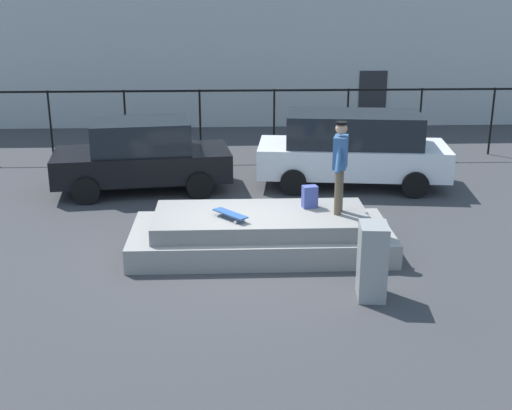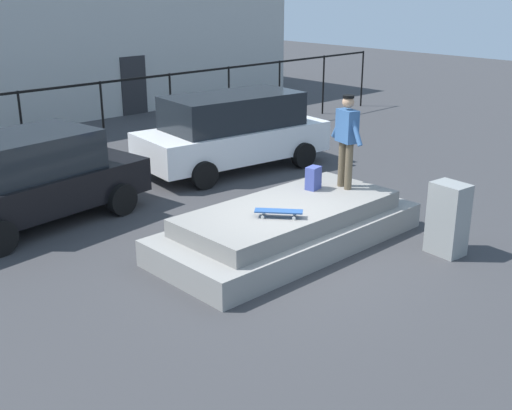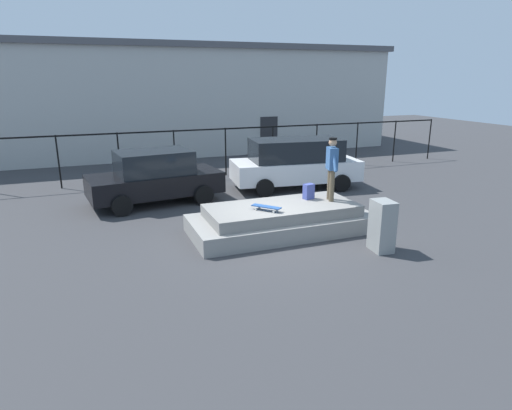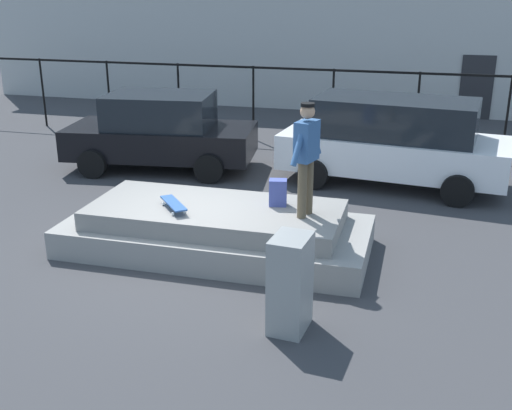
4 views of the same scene
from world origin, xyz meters
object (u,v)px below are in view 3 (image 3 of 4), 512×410
at_px(skateboarder, 332,165).
at_px(skateboard, 266,207).
at_px(backpack, 309,191).
at_px(car_black_sedan_near, 155,177).
at_px(car_white_hatchback_mid, 296,162).
at_px(utility_box, 382,226).

bearing_deg(skateboarder, skateboard, -171.97).
bearing_deg(backpack, car_black_sedan_near, 122.92).
distance_m(car_white_hatchback_mid, utility_box, 6.54).
bearing_deg(car_white_hatchback_mid, skateboarder, -103.71).
bearing_deg(car_white_hatchback_mid, car_black_sedan_near, -177.95).
xyz_separation_m(car_black_sedan_near, utility_box, (4.43, -6.29, -0.26)).
relative_size(skateboarder, skateboard, 2.38).
bearing_deg(backpack, skateboard, -168.78).
bearing_deg(car_black_sedan_near, utility_box, -54.83).
height_order(car_white_hatchback_mid, utility_box, car_white_hatchback_mid).
height_order(backpack, car_white_hatchback_mid, car_white_hatchback_mid).
distance_m(backpack, car_white_hatchback_mid, 4.36).
relative_size(skateboard, utility_box, 0.58).
distance_m(car_black_sedan_near, car_white_hatchback_mid, 5.28).
bearing_deg(car_black_sedan_near, skateboarder, -44.99).
relative_size(skateboard, car_black_sedan_near, 0.16).
height_order(backpack, utility_box, utility_box).
relative_size(skateboard, car_white_hatchback_mid, 0.15).
bearing_deg(utility_box, backpack, 112.52).
bearing_deg(car_white_hatchback_mid, backpack, -111.26).
xyz_separation_m(skateboarder, skateboard, (-2.06, -0.29, -0.91)).
relative_size(backpack, car_black_sedan_near, 0.10).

